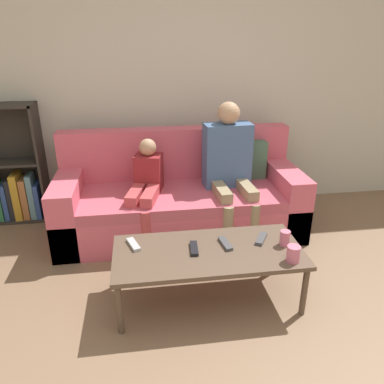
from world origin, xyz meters
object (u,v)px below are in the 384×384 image
Objects in this scene: couch at (181,200)px; cup_near at (285,238)px; tv_remote_3 at (261,239)px; person_child at (146,187)px; person_adult at (229,161)px; cup_far at (293,254)px; bookshelf at (9,180)px; coffee_table at (208,255)px; tv_remote_2 at (194,248)px; tv_remote_0 at (225,244)px; tv_remote_1 at (133,244)px.

cup_near is (0.59, -1.06, 0.15)m from couch.
cup_near is at bearing -60.70° from couch.
person_child is at bearing 164.22° from tv_remote_3.
person_adult reaches higher than tv_remote_3.
person_adult is 11.06× the size of cup_far.
bookshelf is at bearing 145.77° from cup_near.
cup_near is 0.98× the size of cup_far.
couch reaches higher than tv_remote_3.
couch is 1.06m from coffee_table.
cup_far is at bearing -36.60° from person_child.
cup_far is (0.14, -1.18, -0.24)m from person_adult.
person_adult is 6.86× the size of tv_remote_2.
person_adult is at bearing 69.56° from coffee_table.
tv_remote_0 and tv_remote_1 have the same top height.
person_adult is 11.26× the size of cup_near.
person_adult reaches higher than bookshelf.
coffee_table is at bearing -137.37° from tv_remote_3.
tv_remote_2 is (0.29, -0.89, -0.10)m from person_child.
couch reaches higher than cup_near.
couch is 0.58m from person_adult.
tv_remote_0 is (-0.40, 0.05, -0.04)m from cup_near.
cup_far is (0.57, -1.26, 0.15)m from couch.
person_adult is 1.10m from tv_remote_2.
bookshelf is 2.79m from cup_far.
tv_remote_1 and tv_remote_3 have the same top height.
person_adult is at bearing -10.24° from couch.
tv_remote_0 is 0.63m from tv_remote_1.
person_child reaches higher than cup_far.
couch reaches higher than person_child.
person_adult is 1.00m from tv_remote_0.
cup_far is (2.20, -1.71, 0.03)m from bookshelf.
tv_remote_1 is (-1.02, 0.13, -0.04)m from cup_near.
cup_near is 0.17m from tv_remote_3.
tv_remote_2 is at bearing 168.05° from coffee_table.
bookshelf is 2.53m from tv_remote_3.
couch is 1.73× the size of coffee_table.
person_adult is 1.24m from tv_remote_1.
couch is 2.45× the size of person_child.
cup_far reaches higher than cup_near.
tv_remote_3 is at bearing -21.90° from tv_remote_1.
person_child is 5.04× the size of tv_remote_1.
tv_remote_2 is (-0.03, -1.03, 0.11)m from couch.
cup_near is at bearing -26.18° from tv_remote_1.
tv_remote_1 is at bearing -139.08° from person_adult.
tv_remote_3 is at bearing 11.58° from coffee_table.
tv_remote_2 is at bearing 177.80° from cup_near.
bookshelf is at bearing 133.51° from tv_remote_0.
cup_far reaches higher than tv_remote_1.
cup_near is at bearing -30.33° from person_child.
bookshelf is at bearing 112.25° from tv_remote_1.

